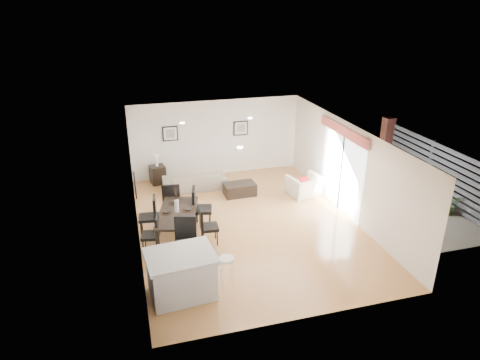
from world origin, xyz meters
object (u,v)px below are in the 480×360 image
object	(u,v)px
sofa	(194,180)
kitchen_island	(181,274)
armchair	(305,186)
dining_chair_efar	(199,205)
side_table	(158,175)
dining_chair_foot	(172,199)
dining_chair_wfar	(151,214)
dining_chair_wnear	(154,232)
dining_table	(177,214)
dining_chair_enear	(206,224)
dining_chair_head	(185,238)
bar_stool	(227,262)
coffee_table	(240,189)

from	to	relation	value
sofa	kitchen_island	size ratio (longest dim) A/B	1.36
sofa	armchair	size ratio (longest dim) A/B	2.04
armchair	kitchen_island	size ratio (longest dim) A/B	0.67
dining_chair_efar	side_table	world-z (taller)	dining_chair_efar
side_table	dining_chair_foot	bearing A→B (deg)	-86.66
dining_chair_wfar	sofa	bearing A→B (deg)	154.07
armchair	dining_chair_wnear	size ratio (longest dim) A/B	1.02
dining_table	dining_chair_enear	xyz separation A→B (m)	(0.66, -0.46, -0.13)
dining_chair_efar	dining_table	bearing A→B (deg)	139.39
dining_table	side_table	xyz separation A→B (m)	(-0.17, 3.86, -0.38)
armchair	dining_chair_enear	xyz separation A→B (m)	(-3.66, -2.06, 0.24)
dining_chair_efar	dining_chair_head	world-z (taller)	dining_chair_head
dining_table	dining_chair_wfar	distance (m)	0.81
dining_chair_enear	bar_stool	world-z (taller)	dining_chair_enear
dining_table	dining_chair_efar	xyz separation A→B (m)	(0.65, 0.49, -0.06)
dining_chair_efar	sofa	bearing A→B (deg)	5.61
bar_stool	dining_chair_foot	bearing A→B (deg)	102.05
dining_chair_foot	dining_chair_wfar	bearing A→B (deg)	55.37
dining_chair_efar	dining_chair_wfar	bearing A→B (deg)	103.82
sofa	dining_chair_wnear	xyz separation A→B (m)	(-1.62, -3.55, 0.25)
dining_chair_wnear	side_table	size ratio (longest dim) A/B	1.56
dining_table	dining_chair_enear	bearing A→B (deg)	-19.77
dining_table	dining_chair_wfar	size ratio (longest dim) A/B	1.95
dining_chair_wnear	dining_chair_head	bearing A→B (deg)	57.41
coffee_table	dining_chair_foot	bearing A→B (deg)	-158.01
dining_chair_foot	dining_chair_enear	bearing A→B (deg)	120.92
dining_chair_head	dining_chair_wnear	bearing A→B (deg)	152.28
dining_chair_enear	bar_stool	bearing A→B (deg)	-173.64
dining_chair_head	kitchen_island	distance (m)	1.27
dining_table	dining_chair_foot	bearing A→B (deg)	105.89
kitchen_island	sofa	bearing A→B (deg)	72.18
sofa	dining_chair_wnear	size ratio (longest dim) A/B	2.08
dining_chair_wnear	side_table	world-z (taller)	dining_chair_wnear
armchair	dining_chair_wfar	size ratio (longest dim) A/B	0.97
dining_chair_foot	armchair	bearing A→B (deg)	-165.87
dining_chair_foot	bar_stool	xyz separation A→B (m)	(0.75, -3.53, 0.02)
dining_chair_wnear	kitchen_island	world-z (taller)	kitchen_island
dining_chair_enear	sofa	bearing A→B (deg)	-0.95
side_table	dining_chair_enear	bearing A→B (deg)	-79.11
armchair	dining_chair_foot	size ratio (longest dim) A/B	0.91
dining_table	dining_chair_foot	xyz separation A→B (m)	(-0.01, 1.15, -0.08)
dining_chair_wfar	side_table	size ratio (longest dim) A/B	1.65
dining_table	bar_stool	size ratio (longest dim) A/B	2.75
sofa	dining_chair_efar	distance (m)	2.62
sofa	dining_chair_wfar	distance (m)	3.08
side_table	dining_chair_wnear	bearing A→B (deg)	-96.45
bar_stool	armchair	bearing A→B (deg)	48.04
armchair	dining_chair_head	size ratio (longest dim) A/B	0.87
dining_chair_enear	bar_stool	size ratio (longest dim) A/B	1.37
sofa	dining_chair_head	bearing A→B (deg)	79.18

